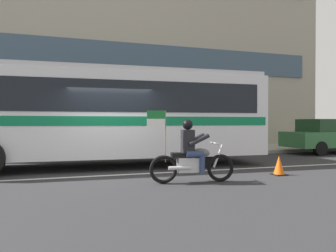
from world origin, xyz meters
The scene contains 8 objects.
ground_plane centered at (0.00, 0.00, 0.00)m, with size 60.00×60.00×0.00m, color #2B2B2D.
sidewalk_curb centered at (0.00, 5.10, 0.07)m, with size 28.00×3.80×0.15m, color gray.
lane_center_stripe centered at (0.00, -0.60, 0.00)m, with size 26.60×0.14×0.01m, color silver.
office_building_facade centered at (0.00, 7.39, 7.20)m, with size 28.00×0.89×14.39m.
transit_bus centered at (-0.02, 1.19, 1.88)m, with size 10.81×3.00×3.22m.
motorcycle_with_rider centered at (1.74, -2.21, 0.67)m, with size 2.18×0.67×1.78m.
parked_hatchback_downstreet centered at (10.85, 2.58, 0.85)m, with size 4.81×1.90×1.64m.
traffic_cone centered at (4.50, -1.92, 0.26)m, with size 0.36×0.36×0.55m.
Camera 1 is at (-1.00, -9.20, 1.49)m, focal length 32.52 mm.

